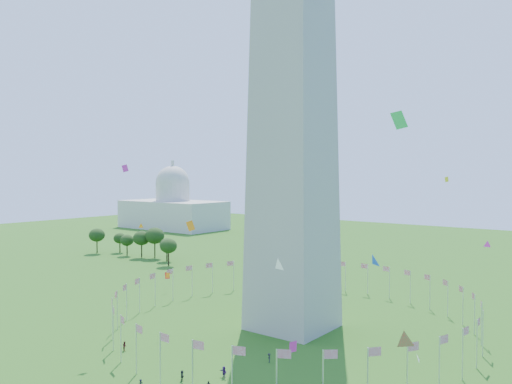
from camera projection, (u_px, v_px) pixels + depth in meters
flag_ring at (293, 308)px, 114.79m from camera, size 80.24×80.24×9.00m
capitol_building at (173, 193)px, 326.89m from camera, size 70.00×35.00×46.00m
kites_aloft at (288, 267)px, 79.65m from camera, size 124.46×76.42×39.70m
tree_line_west at (140, 245)px, 211.01m from camera, size 55.21×16.14×12.63m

